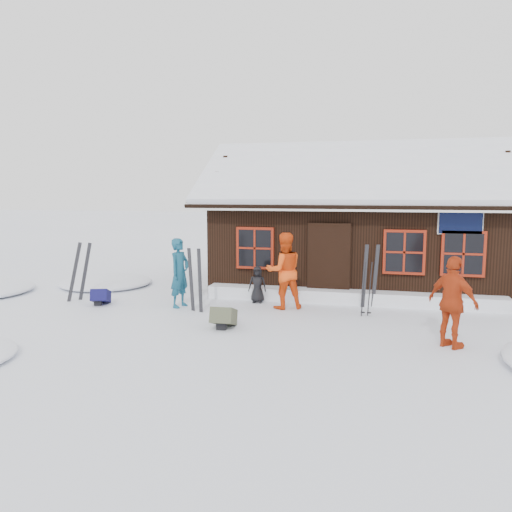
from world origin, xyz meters
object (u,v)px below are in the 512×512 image
object	(u,v)px
skier_crouched	(257,285)
ski_pair_left	(80,272)
ski_poles	(367,290)
backpack_olive	(224,320)
skier_orange_left	(284,271)
skier_teal	(180,273)
backpack_blue	(101,299)
skier_orange_right	(453,302)

from	to	relation	value
skier_crouched	ski_pair_left	world-z (taller)	ski_pair_left
ski_poles	backpack_olive	bearing A→B (deg)	-148.68
ski_pair_left	backpack_olive	world-z (taller)	ski_pair_left
skier_orange_left	backpack_olive	xyz separation A→B (m)	(-0.91, -2.08, -0.77)
skier_teal	backpack_blue	bearing A→B (deg)	111.84
skier_orange_right	backpack_olive	distance (m)	4.56
skier_orange_right	backpack_blue	bearing A→B (deg)	30.78
skier_orange_left	backpack_olive	size ratio (longest dim) A/B	3.06
backpack_blue	skier_orange_left	bearing A→B (deg)	-9.29
skier_orange_left	backpack_olive	bearing A→B (deg)	40.89
skier_orange_left	backpack_blue	distance (m)	4.75
ski_poles	backpack_olive	distance (m)	3.43
backpack_blue	skier_orange_right	bearing A→B (deg)	-29.59
ski_pair_left	backpack_olive	bearing A→B (deg)	-46.07
backpack_blue	skier_crouched	bearing A→B (deg)	-0.92
skier_orange_right	ski_poles	bearing A→B (deg)	-10.29
skier_orange_right	backpack_blue	world-z (taller)	skier_orange_right
skier_teal	skier_orange_left	distance (m)	2.60
skier_orange_left	backpack_blue	xyz separation A→B (m)	(-4.63, -0.72, -0.79)
ski_poles	backpack_olive	xyz separation A→B (m)	(-2.91, -1.77, -0.45)
ski_pair_left	ski_poles	size ratio (longest dim) A/B	1.22
backpack_olive	skier_orange_right	bearing A→B (deg)	-7.05
skier_orange_left	ski_poles	size ratio (longest dim) A/B	1.43
skier_teal	skier_orange_right	xyz separation A→B (m)	(6.15, -1.91, -0.01)
skier_orange_left	skier_orange_right	world-z (taller)	skier_orange_left
skier_orange_right	ski_pair_left	bearing A→B (deg)	29.75
skier_orange_left	ski_pair_left	xyz separation A→B (m)	(-5.42, -0.40, -0.18)
skier_crouched	ski_poles	size ratio (longest dim) A/B	0.72
skier_crouched	ski_poles	distance (m)	2.90
skier_teal	ski_pair_left	size ratio (longest dim) A/B	1.08
skier_orange_left	backpack_blue	world-z (taller)	skier_orange_left
ski_poles	backpack_blue	xyz separation A→B (m)	(-6.63, -0.41, -0.47)
skier_orange_right	skier_crouched	xyz separation A→B (m)	(-4.38, 2.85, -0.38)
ski_pair_left	backpack_blue	distance (m)	1.06
skier_crouched	backpack_blue	bearing A→B (deg)	-167.08
backpack_olive	skier_teal	bearing A→B (deg)	132.42
skier_orange_left	skier_crouched	size ratio (longest dim) A/B	1.98
skier_teal	ski_pair_left	distance (m)	2.87
skier_teal	ski_pair_left	xyz separation A→B (m)	(-2.87, 0.07, -0.10)
skier_orange_right	backpack_olive	world-z (taller)	skier_orange_right
skier_crouched	ski_pair_left	size ratio (longest dim) A/B	0.59
skier_teal	ski_poles	world-z (taller)	skier_teal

